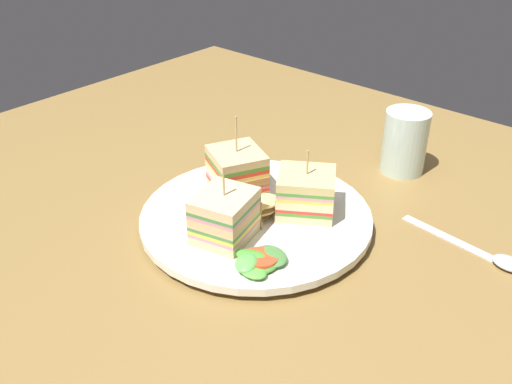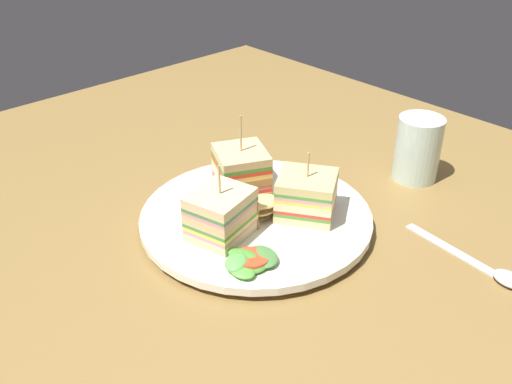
{
  "view_description": "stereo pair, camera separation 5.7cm",
  "coord_description": "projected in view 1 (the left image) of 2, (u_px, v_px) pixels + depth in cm",
  "views": [
    {
      "loc": [
        -38.3,
        43.63,
        39.49
      ],
      "look_at": [
        0.0,
        0.0,
        4.77
      ],
      "focal_mm": 40.31,
      "sensor_mm": 36.0,
      "label": 1
    },
    {
      "loc": [
        -42.43,
        39.63,
        39.49
      ],
      "look_at": [
        0.0,
        0.0,
        4.77
      ],
      "focal_mm": 40.31,
      "sensor_mm": 36.0,
      "label": 2
    }
  ],
  "objects": [
    {
      "name": "ground_plane",
      "position": [
        256.0,
        232.0,
        0.71
      ],
      "size": [
        113.06,
        99.12,
        1.8
      ],
      "primitive_type": "cube",
      "color": "olive"
    },
    {
      "name": "plate",
      "position": [
        256.0,
        218.0,
        0.7
      ],
      "size": [
        27.92,
        27.92,
        1.77
      ],
      "color": "white",
      "rests_on": "ground_plane"
    },
    {
      "name": "sandwich_wedge_0",
      "position": [
        225.0,
        216.0,
        0.64
      ],
      "size": [
        7.23,
        7.92,
        8.93
      ],
      "rotation": [
        0.0,
        0.0,
        4.96
      ],
      "color": "beige",
      "rests_on": "plate"
    },
    {
      "name": "sandwich_wedge_1",
      "position": [
        306.0,
        193.0,
        0.68
      ],
      "size": [
        8.97,
        8.82,
        8.23
      ],
      "rotation": [
        0.0,
        0.0,
        6.86
      ],
      "color": "beige",
      "rests_on": "plate"
    },
    {
      "name": "sandwich_wedge_2",
      "position": [
        237.0,
        171.0,
        0.72
      ],
      "size": [
        8.69,
        8.43,
        10.29
      ],
      "rotation": [
        0.0,
        0.0,
        8.97
      ],
      "color": "#DAC57D",
      "rests_on": "plate"
    },
    {
      "name": "chip_pile",
      "position": [
        258.0,
        208.0,
        0.68
      ],
      "size": [
        6.34,
        6.66,
        2.56
      ],
      "color": "#D6B668",
      "rests_on": "plate"
    },
    {
      "name": "salad_garnish",
      "position": [
        258.0,
        261.0,
        0.6
      ],
      "size": [
        5.93,
        7.01,
        1.35
      ],
      "color": "green",
      "rests_on": "plate"
    },
    {
      "name": "spoon",
      "position": [
        491.0,
        256.0,
        0.64
      ],
      "size": [
        15.41,
        3.48,
        1.0
      ],
      "rotation": [
        0.0,
        0.0,
        3.04
      ],
      "color": "silver",
      "rests_on": "ground_plane"
    },
    {
      "name": "drinking_glass",
      "position": [
        404.0,
        146.0,
        0.8
      ],
      "size": [
        6.16,
        6.16,
        8.94
      ],
      "color": "silver",
      "rests_on": "ground_plane"
    }
  ]
}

